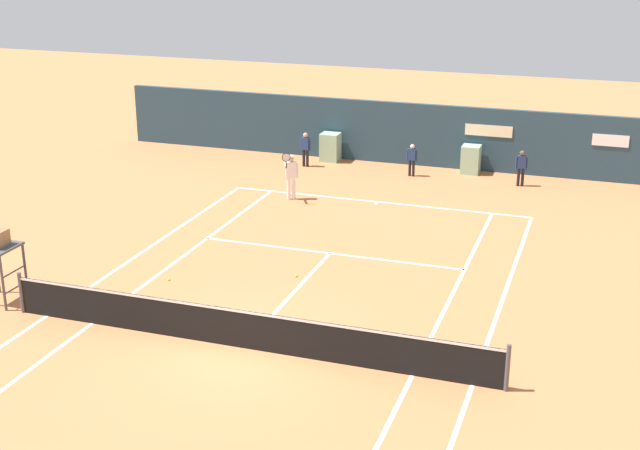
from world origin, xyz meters
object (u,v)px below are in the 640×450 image
object	(u,v)px
ball_kid_left_post	(412,158)
tennis_ball_near_service_line	(169,279)
player_on_baseline	(291,173)
ball_kid_centre_post	(306,147)
tennis_ball_mid_court	(296,276)
ball_kid_right_post	(521,166)

from	to	relation	value
ball_kid_left_post	tennis_ball_near_service_line	world-z (taller)	ball_kid_left_post
player_on_baseline	ball_kid_centre_post	bearing A→B (deg)	-104.36
ball_kid_left_post	ball_kid_centre_post	bearing A→B (deg)	-2.43
ball_kid_left_post	ball_kid_centre_post	world-z (taller)	ball_kid_centre_post
ball_kid_centre_post	tennis_ball_near_service_line	world-z (taller)	ball_kid_centre_post
tennis_ball_near_service_line	tennis_ball_mid_court	size ratio (longest dim) A/B	1.00
ball_kid_centre_post	tennis_ball_near_service_line	xyz separation A→B (m)	(0.44, -12.29, -0.76)
player_on_baseline	ball_kid_right_post	world-z (taller)	player_on_baseline
player_on_baseline	ball_kid_centre_post	distance (m)	4.40
ball_kid_right_post	tennis_ball_mid_court	world-z (taller)	ball_kid_right_post
ball_kid_right_post	ball_kid_left_post	bearing A→B (deg)	-10.67
player_on_baseline	ball_kid_left_post	size ratio (longest dim) A/B	1.45
ball_kid_centre_post	tennis_ball_mid_court	size ratio (longest dim) A/B	20.26
ball_kid_right_post	tennis_ball_near_service_line	bearing A→B (deg)	46.24
player_on_baseline	ball_kid_centre_post	world-z (taller)	player_on_baseline
player_on_baseline	ball_kid_right_post	distance (m)	8.60
ball_kid_right_post	ball_kid_centre_post	world-z (taller)	ball_kid_centre_post
tennis_ball_near_service_line	tennis_ball_mid_court	world-z (taller)	same
ball_kid_right_post	tennis_ball_mid_court	xyz separation A→B (m)	(-4.80, -10.91, -0.74)
ball_kid_right_post	ball_kid_centre_post	distance (m)	8.45
tennis_ball_mid_court	tennis_ball_near_service_line	bearing A→B (deg)	-156.66
ball_kid_centre_post	tennis_ball_mid_court	bearing A→B (deg)	112.85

